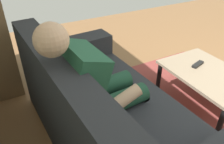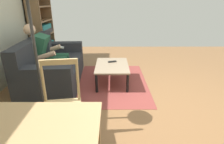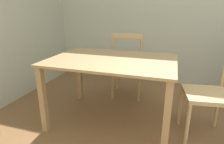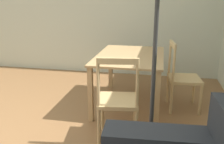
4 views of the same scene
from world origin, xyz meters
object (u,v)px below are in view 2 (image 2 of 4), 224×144
object	(u,v)px
coffee_table	(112,67)
bookshelf	(42,35)
person_lounging	(47,53)
dining_chair_facing_couch	(61,108)
tv_remote	(112,62)
couch	(52,67)

from	to	relation	value
coffee_table	bookshelf	bearing A→B (deg)	51.03
person_lounging	bookshelf	bearing A→B (deg)	22.60
person_lounging	dining_chair_facing_couch	world-z (taller)	person_lounging
bookshelf	tv_remote	bearing A→B (deg)	-125.72
couch	coffee_table	size ratio (longest dim) A/B	2.15
coffee_table	tv_remote	bearing A→B (deg)	-1.30
coffee_table	dining_chair_facing_couch	xyz separation A→B (m)	(-1.69, 0.56, 0.14)
person_lounging	dining_chair_facing_couch	xyz separation A→B (m)	(-1.71, -0.70, -0.14)
couch	coffee_table	world-z (taller)	couch
tv_remote	bookshelf	distance (m)	2.34
person_lounging	coffee_table	xyz separation A→B (m)	(-0.02, -1.26, -0.27)
person_lounging	coffee_table	distance (m)	1.29
tv_remote	person_lounging	bearing A→B (deg)	80.81
dining_chair_facing_couch	couch	bearing A→B (deg)	20.61
couch	tv_remote	size ratio (longest dim) A/B	11.72
bookshelf	dining_chair_facing_couch	xyz separation A→B (m)	(-3.21, -1.32, -0.24)
couch	bookshelf	bearing A→B (deg)	24.24
coffee_table	dining_chair_facing_couch	size ratio (longest dim) A/B	0.94
couch	coffee_table	xyz separation A→B (m)	(0.00, -1.19, 0.01)
couch	coffee_table	bearing A→B (deg)	-89.85
couch	tv_remote	world-z (taller)	couch
person_lounging	bookshelf	world-z (taller)	bookshelf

